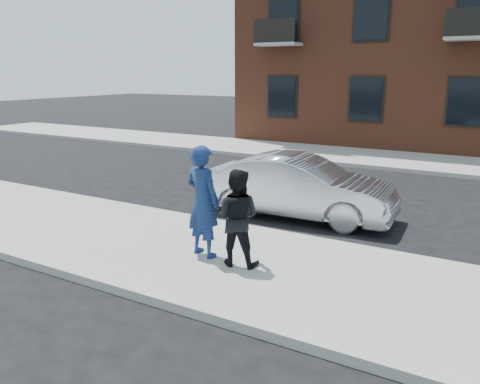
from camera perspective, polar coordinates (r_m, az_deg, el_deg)
The scene contains 8 objects.
ground at distance 7.65m, azimuth 15.95°, elevation -11.80°, with size 100.00×100.00×0.00m, color black.
near_sidewalk at distance 7.40m, azimuth 15.51°, elevation -12.06°, with size 50.00×3.50×0.15m, color gray.
near_curb at distance 9.02m, azimuth 18.38°, elevation -7.35°, with size 50.00×0.10×0.15m, color #999691.
far_sidewalk at distance 18.34m, azimuth 24.50°, elevation 2.99°, with size 50.00×3.50×0.15m, color gray.
far_curb at distance 16.58m, azimuth 23.89°, elevation 1.96°, with size 50.00×0.10×0.15m, color #999691.
silver_sedan at distance 10.90m, azimuth 7.20°, elevation 0.61°, with size 1.53×4.39×1.45m, color #B7BABF.
man_hoodie at distance 8.11m, azimuth -4.53°, elevation -1.15°, with size 0.80×0.62×1.97m.
man_peacoat at distance 7.75m, azimuth -0.43°, elevation -3.13°, with size 0.91×0.78×1.64m.
Camera 1 is at (1.45, -6.74, 3.31)m, focal length 35.00 mm.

